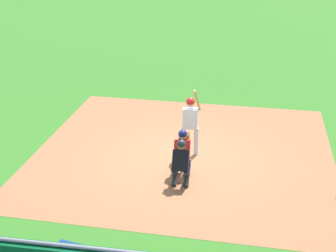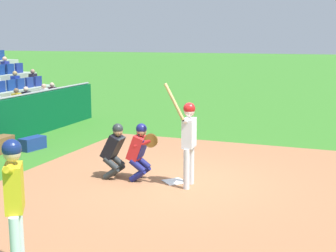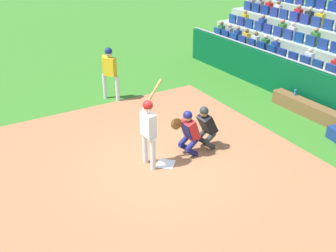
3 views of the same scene
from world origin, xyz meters
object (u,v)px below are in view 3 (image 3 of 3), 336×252
at_px(batter_at_plate, 148,126).
at_px(catcher_crouching, 188,130).
at_px(dugout_bench, 309,109).
at_px(on_deck_batter, 110,68).
at_px(home_plate_umpire, 206,125).
at_px(water_bottle_on_bench, 295,92).
at_px(home_plate_marker, 166,164).

distance_m(batter_at_plate, catcher_crouching, 1.21).
bearing_deg(dugout_bench, on_deck_batter, 45.91).
bearing_deg(home_plate_umpire, water_bottle_on_bench, -82.00).
height_order(home_plate_marker, batter_at_plate, batter_at_plate).
xyz_separation_m(batter_at_plate, home_plate_umpire, (-0.05, -1.74, -0.43)).
height_order(home_plate_umpire, dugout_bench, home_plate_umpire).
relative_size(home_plate_marker, home_plate_umpire, 0.35).
xyz_separation_m(dugout_bench, on_deck_batter, (4.60, 4.74, 0.92)).
distance_m(home_plate_marker, home_plate_umpire, 1.53).
height_order(home_plate_umpire, on_deck_batter, on_deck_batter).
bearing_deg(dugout_bench, batter_at_plate, 88.25).
height_order(batter_at_plate, water_bottle_on_bench, batter_at_plate).
bearing_deg(batter_at_plate, on_deck_batter, -13.11).
relative_size(catcher_crouching, home_plate_umpire, 1.02).
xyz_separation_m(home_plate_marker, home_plate_umpire, (0.15, -1.37, 0.68)).
bearing_deg(water_bottle_on_bench, home_plate_umpire, 98.00).
height_order(batter_at_plate, home_plate_umpire, batter_at_plate).
bearing_deg(catcher_crouching, on_deck_batter, 1.34).
distance_m(water_bottle_on_bench, on_deck_batter, 6.22).
distance_m(catcher_crouching, home_plate_umpire, 0.61).
bearing_deg(home_plate_umpire, dugout_bench, -91.86).
height_order(home_plate_marker, water_bottle_on_bench, water_bottle_on_bench).
xyz_separation_m(home_plate_marker, on_deck_batter, (4.61, -0.66, 1.12)).
height_order(catcher_crouching, home_plate_umpire, catcher_crouching).
relative_size(dugout_bench, on_deck_batter, 1.53).
distance_m(dugout_bench, on_deck_batter, 6.67).
bearing_deg(home_plate_umpire, on_deck_batter, 9.04).
bearing_deg(home_plate_umpire, batter_at_plate, 88.50).
bearing_deg(catcher_crouching, dugout_bench, -91.26).
distance_m(batter_at_plate, dugout_bench, 5.85).
xyz_separation_m(home_plate_marker, dugout_bench, (0.01, -5.40, 0.20)).
distance_m(batter_at_plate, on_deck_batter, 4.54).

